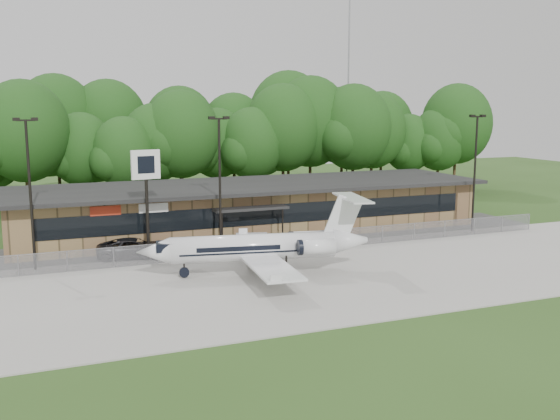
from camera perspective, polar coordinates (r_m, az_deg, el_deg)
name	(u,v)px	position (r m, az deg, el deg)	size (l,w,h in m)	color
ground	(397,313)	(34.46, 10.64, -9.24)	(160.00, 160.00, 0.00)	#2C4A1A
apron	(331,275)	(41.12, 4.69, -5.95)	(64.00, 18.00, 0.08)	#9E9B93
parking_lot	(269,240)	(51.38, -0.98, -2.79)	(50.00, 9.00, 0.06)	#383835
terminal	(252,207)	(55.08, -2.62, 0.31)	(41.00, 11.65, 4.30)	olive
fence	(290,243)	(47.13, 0.94, -2.99)	(46.00, 0.04, 1.52)	gray
treeline	(200,137)	(71.79, -7.37, 6.66)	(72.00, 12.00, 15.00)	#183A12
radio_mast	(348,94)	(85.28, 6.24, 10.48)	(0.20, 0.20, 25.00)	gray
light_pole_left	(30,183)	(44.29, -21.92, 2.34)	(1.55, 0.30, 10.23)	black
light_pole_mid	(220,175)	(46.05, -5.53, 3.23)	(1.55, 0.30, 10.23)	black
light_pole_right	(475,164)	(56.83, 17.41, 4.03)	(1.55, 0.30, 10.23)	black
business_jet	(262,248)	(40.70, -1.66, -3.47)	(15.28, 13.71, 5.15)	silver
suv	(134,248)	(46.60, -13.18, -3.44)	(2.45, 5.32, 1.48)	#28282A
pole_sign	(146,176)	(45.17, -12.15, 3.04)	(2.08, 0.55, 7.91)	black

